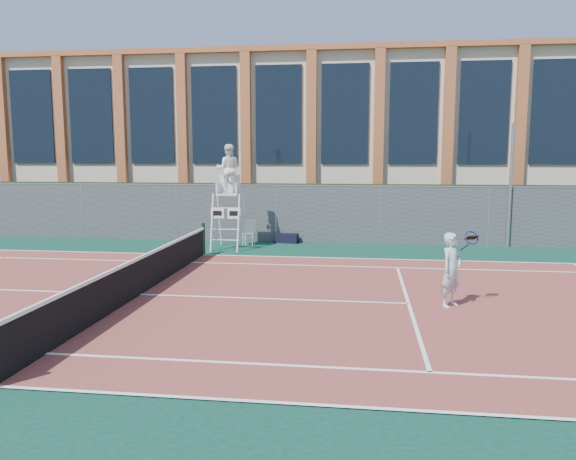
# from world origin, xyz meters

# --- Properties ---
(ground) EXTENTS (120.00, 120.00, 0.00)m
(ground) POSITION_xyz_m (0.00, 0.00, 0.00)
(ground) COLOR #233814
(apron) EXTENTS (36.00, 20.00, 0.01)m
(apron) POSITION_xyz_m (0.00, 1.00, 0.01)
(apron) COLOR #0B3225
(apron) RESTS_ON ground
(tennis_court) EXTENTS (23.77, 10.97, 0.02)m
(tennis_court) POSITION_xyz_m (0.00, 0.00, 0.02)
(tennis_court) COLOR brown
(tennis_court) RESTS_ON apron
(tennis_net) EXTENTS (0.10, 11.30, 1.10)m
(tennis_net) POSITION_xyz_m (0.00, 0.00, 0.54)
(tennis_net) COLOR black
(tennis_net) RESTS_ON ground
(fence) EXTENTS (40.00, 0.06, 2.20)m
(fence) POSITION_xyz_m (0.00, 8.80, 1.10)
(fence) COLOR #595E60
(fence) RESTS_ON ground
(hedge) EXTENTS (40.00, 1.40, 2.20)m
(hedge) POSITION_xyz_m (0.00, 10.00, 1.10)
(hedge) COLOR black
(hedge) RESTS_ON ground
(building) EXTENTS (45.00, 10.60, 8.22)m
(building) POSITION_xyz_m (0.00, 17.95, 4.15)
(building) COLOR beige
(building) RESTS_ON ground
(steel_pole) EXTENTS (0.12, 0.12, 4.52)m
(steel_pole) POSITION_xyz_m (10.69, 8.70, 2.26)
(steel_pole) COLOR #9EA0A5
(steel_pole) RESTS_ON ground
(umpire_chair) EXTENTS (1.06, 1.64, 3.81)m
(umpire_chair) POSITION_xyz_m (0.54, 7.05, 2.78)
(umpire_chair) COLOR white
(umpire_chair) RESTS_ON ground
(plastic_chair) EXTENTS (0.46, 0.46, 0.97)m
(plastic_chair) POSITION_xyz_m (1.11, 7.94, 0.58)
(plastic_chair) COLOR silver
(plastic_chair) RESTS_ON apron
(sports_bag_near) EXTENTS (0.90, 0.47, 0.37)m
(sports_bag_near) POSITION_xyz_m (2.46, 8.55, 0.19)
(sports_bag_near) COLOR black
(sports_bag_near) RESTS_ON apron
(sports_bag_far) EXTENTS (0.53, 0.25, 0.21)m
(sports_bag_far) POSITION_xyz_m (2.67, 8.57, 0.11)
(sports_bag_far) COLOR black
(sports_bag_far) RESTS_ON apron
(tennis_player) EXTENTS (0.98, 0.79, 1.68)m
(tennis_player) POSITION_xyz_m (7.30, -0.12, 0.87)
(tennis_player) COLOR silver
(tennis_player) RESTS_ON tennis_court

